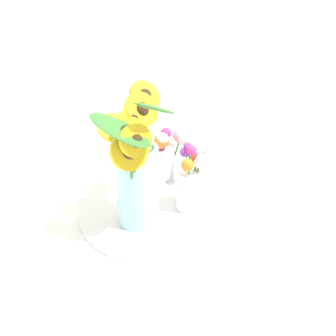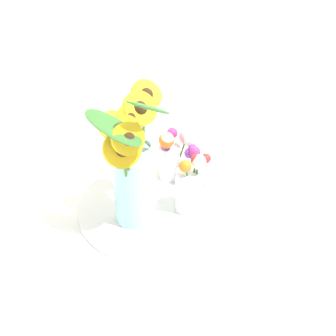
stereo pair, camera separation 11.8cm
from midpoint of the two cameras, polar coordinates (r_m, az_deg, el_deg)
name	(u,v)px [view 1 (the left image)]	position (r m, az deg, el deg)	size (l,w,h in m)	color
ground_plane	(197,224)	(1.19, 0.70, -6.91)	(6.00, 6.00, 0.00)	white
serving_tray	(168,206)	(1.24, -2.72, -4.72)	(0.48, 0.48, 0.02)	white
mason_jar_sunflowers	(136,169)	(1.10, -6.98, -0.24)	(0.24, 0.22, 0.36)	#9ED1D6
vase_small_center	(191,185)	(1.18, -0.03, -2.17)	(0.07, 0.07, 0.16)	white
vase_bulb_right	(193,163)	(1.29, 0.50, 0.48)	(0.07, 0.09, 0.15)	white
vase_small_back	(165,153)	(1.31, -2.90, 1.82)	(0.10, 0.07, 0.15)	white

